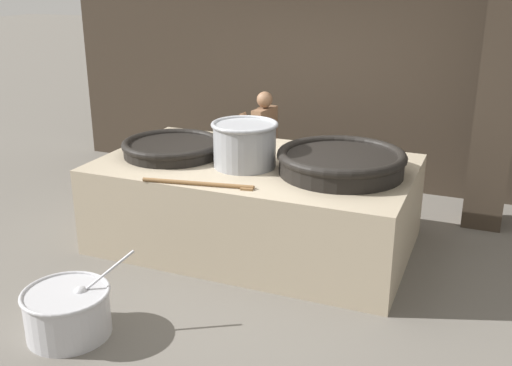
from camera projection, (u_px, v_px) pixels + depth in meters
name	position (u px, v px, depth m)	size (l,w,h in m)	color
ground_plane	(256.00, 242.00, 6.77)	(60.00, 60.00, 0.00)	#666059
back_wall	(324.00, 43.00, 8.27)	(7.90, 0.24, 3.93)	#382D23
support_pillar	(503.00, 60.00, 6.63)	(0.44, 0.44, 3.93)	#382D23
hearth_platform	(256.00, 203.00, 6.61)	(3.34, 2.00, 0.95)	tan
giant_wok_near	(172.00, 147.00, 6.69)	(1.12, 1.12, 0.17)	black
giant_wok_far	(341.00, 161.00, 6.05)	(1.31, 1.31, 0.24)	black
stock_pot	(245.00, 143.00, 6.24)	(0.70, 0.70, 0.48)	gray
stirring_paddle	(203.00, 184.00, 5.74)	(1.10, 0.26, 0.04)	brown
cook	(264.00, 143.00, 7.77)	(0.38, 0.56, 1.47)	brown
prep_bowl_vegetables	(68.00, 310.00, 4.99)	(0.82, 0.76, 0.70)	#B7B7BC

